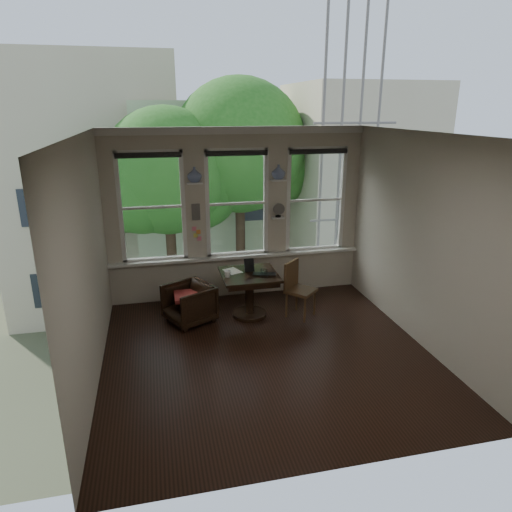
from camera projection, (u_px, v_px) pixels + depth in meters
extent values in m
plane|color=black|center=(267.00, 353.00, 6.43)|extent=(4.50, 4.50, 0.00)
plane|color=silver|center=(269.00, 134.00, 5.50)|extent=(4.50, 4.50, 0.00)
plane|color=beige|center=(237.00, 215.00, 8.05)|extent=(4.50, 0.00, 4.50)
plane|color=beige|center=(333.00, 330.00, 3.88)|extent=(4.50, 0.00, 4.50)
plane|color=beige|center=(87.00, 265.00, 5.49)|extent=(0.00, 4.50, 4.50)
plane|color=beige|center=(422.00, 241.00, 6.44)|extent=(0.00, 4.50, 4.50)
cube|color=white|center=(195.00, 183.00, 7.62)|extent=(0.26, 0.16, 0.03)
cube|color=white|center=(278.00, 180.00, 7.92)|extent=(0.26, 0.16, 0.03)
cube|color=#59544F|center=(196.00, 212.00, 7.80)|extent=(0.14, 0.06, 0.28)
imported|color=silver|center=(194.00, 175.00, 7.58)|extent=(0.24, 0.24, 0.25)
imported|color=silver|center=(278.00, 172.00, 7.88)|extent=(0.24, 0.24, 0.25)
imported|color=black|center=(189.00, 304.00, 7.28)|extent=(0.93, 0.92, 0.63)
cube|color=maroon|center=(189.00, 296.00, 7.24)|extent=(0.45, 0.45, 0.06)
imported|color=black|center=(264.00, 276.00, 7.23)|extent=(0.42, 0.33, 0.03)
imported|color=white|center=(227.00, 274.00, 7.19)|extent=(0.14, 0.14, 0.10)
imported|color=white|center=(264.00, 272.00, 7.30)|extent=(0.13, 0.13, 0.09)
cube|color=black|center=(249.00, 265.00, 7.42)|extent=(0.16, 0.08, 0.22)
cube|color=silver|center=(233.00, 271.00, 7.47)|extent=(0.31, 0.36, 0.00)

